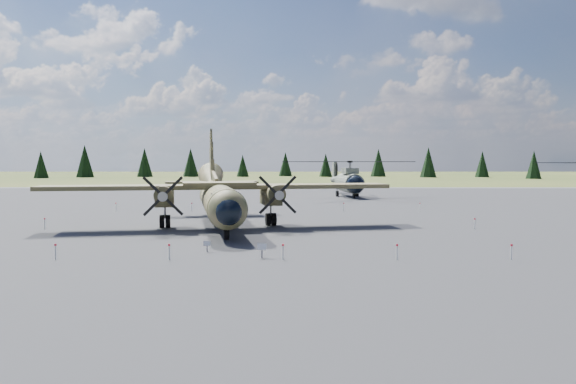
{
  "coord_description": "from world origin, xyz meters",
  "views": [
    {
      "loc": [
        2.39,
        -42.77,
        5.18
      ],
      "look_at": [
        2.19,
        2.0,
        2.75
      ],
      "focal_mm": 35.0,
      "sensor_mm": 36.0,
      "label": 1
    }
  ],
  "objects": [
    {
      "name": "barrier_fence",
      "position": [
        -0.46,
        -0.08,
        0.51
      ],
      "size": [
        33.12,
        29.62,
        0.85
      ],
      "color": "silver",
      "rests_on": "ground"
    },
    {
      "name": "ground",
      "position": [
        0.0,
        0.0,
        0.0
      ],
      "size": [
        500.0,
        500.0,
        0.0
      ],
      "primitive_type": "plane",
      "color": "brown",
      "rests_on": "ground"
    },
    {
      "name": "apron",
      "position": [
        0.0,
        10.0,
        0.0
      ],
      "size": [
        120.0,
        120.0,
        0.04
      ],
      "primitive_type": "cube",
      "color": "slate",
      "rests_on": "ground"
    },
    {
      "name": "treeline",
      "position": [
        -4.68,
        -3.51,
        4.77
      ],
      "size": [
        314.81,
        324.69,
        10.98
      ],
      "color": "black",
      "rests_on": "ground"
    },
    {
      "name": "transport_plane",
      "position": [
        -3.41,
        2.12,
        2.57
      ],
      "size": [
        27.12,
        24.39,
        8.94
      ],
      "rotation": [
        0.0,
        0.0,
        0.19
      ],
      "color": "#32391F",
      "rests_on": "ground"
    },
    {
      "name": "info_placard_left",
      "position": [
        -2.39,
        -10.92,
        0.43
      ],
      "size": [
        0.43,
        0.21,
        0.65
      ],
      "rotation": [
        0.0,
        0.0,
        0.09
      ],
      "color": "gray",
      "rests_on": "ground"
    },
    {
      "name": "helicopter_near",
      "position": [
        10.94,
        39.15,
        3.77
      ],
      "size": [
        23.0,
        25.7,
        5.32
      ],
      "rotation": [
        0.0,
        0.0,
        0.11
      ],
      "color": "gray",
      "rests_on": "ground"
    },
    {
      "name": "info_placard_right",
      "position": [
        0.85,
        -12.92,
        0.53
      ],
      "size": [
        0.53,
        0.27,
        0.79
      ],
      "rotation": [
        0.0,
        0.0,
        -0.11
      ],
      "color": "gray",
      "rests_on": "ground"
    }
  ]
}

